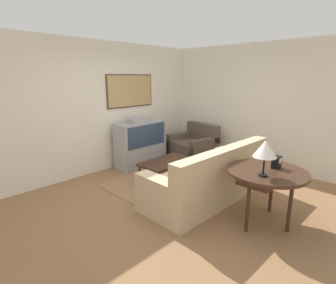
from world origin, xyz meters
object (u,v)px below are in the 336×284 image
object	(u,v)px
tv	(140,143)
couch	(209,180)
armchair	(194,147)
console_table	(267,175)
table_lamp	(265,149)
mantel_clock	(277,162)
coffee_table	(167,163)

from	to	relation	value
tv	couch	size ratio (longest dim) A/B	0.51
armchair	console_table	xyz separation A→B (m)	(-1.62, -2.52, 0.41)
couch	table_lamp	distance (m)	1.34
tv	table_lamp	size ratio (longest dim) A/B	2.53
table_lamp	mantel_clock	xyz separation A→B (m)	(0.41, -0.00, -0.27)
coffee_table	console_table	distance (m)	2.10
tv	couch	world-z (taller)	tv
tv	table_lamp	bearing A→B (deg)	-102.03
couch	mantel_clock	bearing A→B (deg)	97.16
armchair	mantel_clock	xyz separation A→B (m)	(-1.45, -2.56, 0.56)
armchair	coffee_table	bearing A→B (deg)	-63.18
tv	coffee_table	bearing A→B (deg)	-103.03
couch	table_lamp	world-z (taller)	table_lamp
armchair	mantel_clock	bearing A→B (deg)	-20.40
couch	tv	bearing A→B (deg)	-97.81
console_table	table_lamp	world-z (taller)	table_lamp
couch	table_lamp	size ratio (longest dim) A/B	4.95
console_table	mantel_clock	xyz separation A→B (m)	(0.18, -0.04, 0.15)
console_table	table_lamp	bearing A→B (deg)	-169.55
armchair	console_table	bearing A→B (deg)	-23.80
couch	coffee_table	size ratio (longest dim) A/B	2.15
coffee_table	table_lamp	distance (m)	2.28
table_lamp	console_table	bearing A→B (deg)	10.45
couch	coffee_table	world-z (taller)	couch
tv	coffee_table	xyz separation A→B (m)	(-0.25, -1.08, -0.16)
tv	armchair	xyz separation A→B (m)	(1.18, -0.62, -0.22)
coffee_table	table_lamp	world-z (taller)	table_lamp
console_table	mantel_clock	world-z (taller)	mantel_clock
mantel_clock	couch	bearing A→B (deg)	95.44
armchair	mantel_clock	world-z (taller)	mantel_clock
tv	mantel_clock	xyz separation A→B (m)	(-0.26, -3.18, 0.34)
couch	console_table	size ratio (longest dim) A/B	2.18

